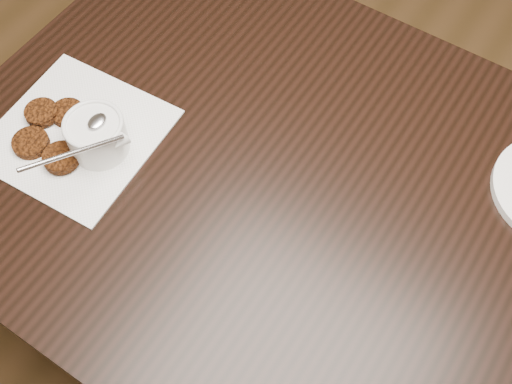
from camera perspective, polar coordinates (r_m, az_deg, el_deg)
floor at (r=1.70m, az=1.33°, el=-15.13°), size 4.00×4.00×0.00m
table at (r=1.36m, az=5.64°, el=-9.27°), size 1.35×0.87×0.75m
napkin at (r=1.13m, az=-15.98°, el=5.04°), size 0.29×0.29×0.00m
sauce_ramekin at (r=1.05m, az=-14.65°, el=6.09°), size 0.17×0.17×0.14m
patty_cluster at (r=1.14m, az=-17.24°, el=5.96°), size 0.25×0.25×0.02m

